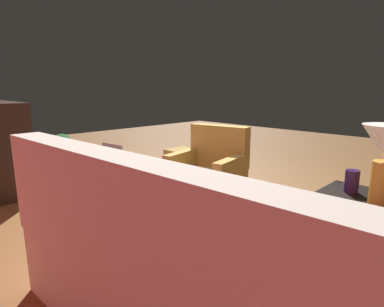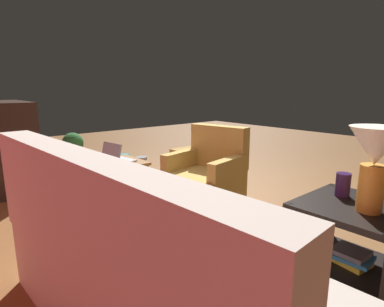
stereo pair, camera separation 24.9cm
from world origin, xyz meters
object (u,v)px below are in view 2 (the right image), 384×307
Objects in this scene: side_table at (354,233)px; tv_cabinet at (6,143)px; couch at (146,277)px; table_lamp at (375,155)px; armchair at (207,176)px; laptop_desk at (121,166)px; book_stack_hamper at (219,142)px; pet_bowl_teal at (124,156)px; television at (3,137)px; ottoman at (188,152)px; pet_bowl_steel at (142,158)px; potted_plant at (73,146)px; book_stack_shelf at (351,256)px; wicker_hamper at (219,165)px; laptop at (117,157)px; small_vase at (343,185)px; tv_remote at (218,145)px; yellow_mug at (219,134)px.

tv_cabinet reaches higher than side_table.
couch is 3.89× the size of table_lamp.
armchair is 1.55× the size of laptop_desk.
book_stack_hamper is 2.33m from pet_bowl_teal.
ottoman is at bearing -112.85° from television.
pet_bowl_steel is 0.36× the size of potted_plant.
laptop_desk is at bearing 8.51° from table_lamp.
pet_bowl_steel is at bearing -12.53° from book_stack_shelf.
laptop_desk is 2.43m from pet_bowl_teal.
wicker_hamper reaches higher than pet_bowl_teal.
book_stack_hamper is at bearing -125.39° from television.
television is (1.44, 0.82, 0.13)m from laptop.
book_stack_hamper is 1.37× the size of pet_bowl_teal.
table_lamp reaches higher than couch.
couch is at bearing 148.95° from pet_bowl_steel.
small_vase is 3.84m from television.
couch is 2.75m from book_stack_hamper.
tv_cabinet is 2.17m from pet_bowl_teal.
armchair is 3.35× the size of book_stack_shelf.
wicker_hamper is at bearing -23.52° from small_vase.
small_vase is 3.84m from tv_cabinet.
wicker_hamper is 2.40× the size of pet_bowl_steel.
pet_bowl_teal is (2.25, 0.22, -0.53)m from book_stack_hamper.
television reaches higher than tv_remote.
laptop is 0.55× the size of television.
tv_cabinet reaches higher than table_lamp.
small_vase is 2.31m from tv_remote.
pet_bowl_steel is at bearing -11.55° from small_vase.
yellow_mug is at bearing 119.30° from book_stack_hamper.
ottoman is 2.00× the size of pet_bowl_steel.
tv_cabinet is at bearing 0.38° from couch.
side_table is at bearing 170.03° from book_stack_shelf.
laptop is at bearing -23.28° from couch.
pet_bowl_steel is at bearing -160.11° from pet_bowl_teal.
couch is at bearing -179.62° from tv_cabinet.
table_lamp is (-1.63, 0.23, 0.52)m from armchair.
book_stack_shelf is 4.46m from pet_bowl_teal.
television reaches higher than book_stack_shelf.
table_lamp is at bearing -178.24° from potted_plant.
laptop is at bearing -150.40° from television.
book_stack_shelf is 1.30× the size of pet_bowl_teal.
armchair is 1.44m from small_vase.
ottoman reaches higher than pet_bowl_steel.
laptop_desk is 1.60× the size of laptop.
tv_remote is (-1.49, -2.29, -0.09)m from tv_cabinet.
television is 2.33× the size of book_stack_hamper.
armchair is 0.99m from laptop.
side_table is at bearing -161.31° from television.
tv_cabinet is 2.29× the size of wicker_hamper.
small_vase is 2.22m from wicker_hamper.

